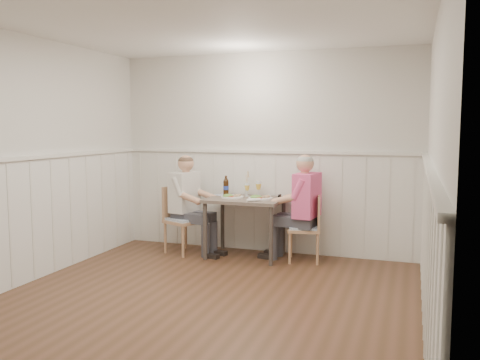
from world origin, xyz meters
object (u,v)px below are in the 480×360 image
(chair_right, at_px, (308,226))
(diner_cream, at_px, (187,211))
(grass_vase, at_px, (246,184))
(chair_left, at_px, (181,217))
(beer_bottle, at_px, (226,187))
(man_in_pink, at_px, (303,216))
(dining_table, at_px, (245,206))

(chair_right, bearing_deg, diner_cream, -177.05)
(diner_cream, distance_m, grass_vase, 0.85)
(chair_left, height_order, beer_bottle, beer_bottle)
(chair_left, bearing_deg, grass_vase, 22.83)
(man_in_pink, distance_m, diner_cream, 1.53)
(dining_table, xyz_separation_m, chair_left, (-0.86, -0.05, -0.18))
(beer_bottle, bearing_deg, chair_right, -6.82)
(dining_table, bearing_deg, beer_bottle, 150.90)
(chair_left, xyz_separation_m, grass_vase, (0.78, 0.33, 0.43))
(diner_cream, bearing_deg, grass_vase, 23.57)
(chair_right, relative_size, chair_left, 0.94)
(dining_table, relative_size, diner_cream, 0.73)
(chair_right, bearing_deg, dining_table, -176.65)
(dining_table, height_order, grass_vase, grass_vase)
(diner_cream, relative_size, grass_vase, 3.90)
(chair_right, bearing_deg, grass_vase, 165.40)
(grass_vase, bearing_deg, beer_bottle, -159.29)
(man_in_pink, xyz_separation_m, beer_bottle, (-1.07, 0.15, 0.31))
(chair_left, xyz_separation_m, man_in_pink, (1.60, 0.08, 0.09))
(beer_bottle, bearing_deg, dining_table, -29.10)
(chair_left, height_order, grass_vase, grass_vase)
(man_in_pink, xyz_separation_m, diner_cream, (-1.53, -0.06, -0.01))
(diner_cream, xyz_separation_m, grass_vase, (0.71, 0.31, 0.35))
(diner_cream, height_order, beer_bottle, diner_cream)
(dining_table, relative_size, beer_bottle, 3.67)
(dining_table, height_order, diner_cream, diner_cream)
(chair_right, relative_size, diner_cream, 0.63)
(man_in_pink, distance_m, beer_bottle, 1.12)
(dining_table, xyz_separation_m, beer_bottle, (-0.33, 0.18, 0.21))
(grass_vase, bearing_deg, man_in_pink, -16.90)
(chair_left, bearing_deg, chair_right, 3.50)
(dining_table, height_order, beer_bottle, beer_bottle)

